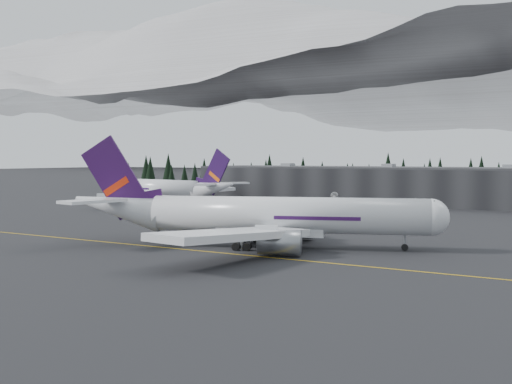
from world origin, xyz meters
The scene contains 8 objects.
ground centered at (0.00, 0.00, 0.00)m, with size 1400.00×1400.00×0.00m, color black.
taxiline centered at (0.00, -2.00, 0.01)m, with size 400.00×0.40×0.02m, color gold.
terminal centered at (0.00, 125.00, 6.30)m, with size 160.00×30.00×12.60m.
treeline centered at (0.00, 162.00, 7.50)m, with size 360.00×20.00×15.00m, color black.
jet_main centered at (7.59, 7.24, 5.66)m, with size 65.84×58.82×20.05m.
jet_parked centered at (-73.15, 78.91, 5.28)m, with size 63.46×58.20×18.73m.
gse_vehicle_a centered at (-15.78, 93.01, 0.71)m, with size 2.37×5.14×1.43m, color silver.
gse_vehicle_b centered at (9.71, 94.33, 0.68)m, with size 1.61×4.01×1.37m, color silver.
Camera 1 is at (67.05, -89.73, 16.00)m, focal length 45.00 mm.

